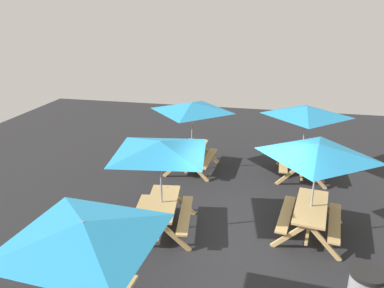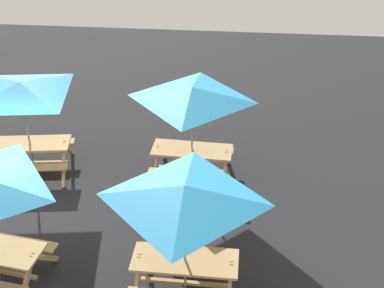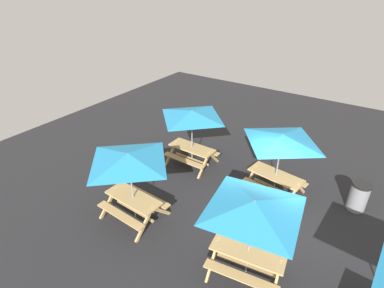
% 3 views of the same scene
% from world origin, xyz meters
% --- Properties ---
extents(ground_plane, '(24.00, 24.00, 0.00)m').
position_xyz_m(ground_plane, '(0.00, 0.00, 0.00)').
color(ground_plane, '#232326').
rests_on(ground_plane, ground).
extents(picnic_table_0, '(2.03, 2.03, 2.34)m').
position_xyz_m(picnic_table_0, '(3.67, -1.49, 1.99)').
color(picnic_table_0, tan).
rests_on(picnic_table_0, ground).
extents(picnic_table_1, '(2.09, 2.09, 2.34)m').
position_xyz_m(picnic_table_1, '(3.45, 2.02, 1.99)').
color(picnic_table_1, tan).
rests_on(picnic_table_1, ground).
extents(picnic_table_2, '(2.80, 2.80, 2.34)m').
position_xyz_m(picnic_table_2, '(-0.27, 1.93, 1.99)').
color(picnic_table_2, tan).
rests_on(picnic_table_2, ground).
extents(picnic_table_3, '(2.27, 2.27, 2.34)m').
position_xyz_m(picnic_table_3, '(0.29, -1.52, 1.99)').
color(picnic_table_3, tan).
rests_on(picnic_table_3, ground).
extents(picnic_table_4, '(2.82, 2.82, 2.34)m').
position_xyz_m(picnic_table_4, '(-3.72, 1.99, 1.99)').
color(picnic_table_4, tan).
rests_on(picnic_table_4, ground).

